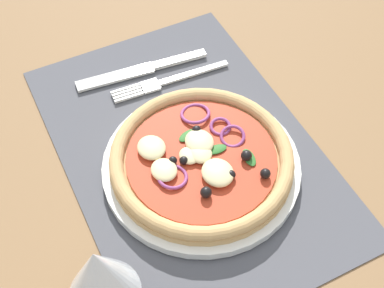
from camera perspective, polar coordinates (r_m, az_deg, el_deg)
ground_plane at (r=72.77cm, az=-0.40°, el=-1.21°), size 190.00×140.00×2.40cm
placemat at (r=71.64cm, az=-0.41°, el=-0.55°), size 47.21×31.57×0.40cm
plate at (r=68.98cm, az=1.03°, el=-2.39°), size 25.26×25.26×1.28cm
pizza at (r=67.56cm, az=1.01°, el=-1.53°), size 23.21×23.21×2.69cm
fork at (r=79.18cm, az=-2.91°, el=6.57°), size 2.56×18.06×0.44cm
knife at (r=81.09cm, az=-5.41°, el=7.79°), size 3.57×20.07×0.62cm
wine_glass at (r=52.43cm, az=-9.66°, el=-13.66°), size 7.20×7.20×14.90cm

